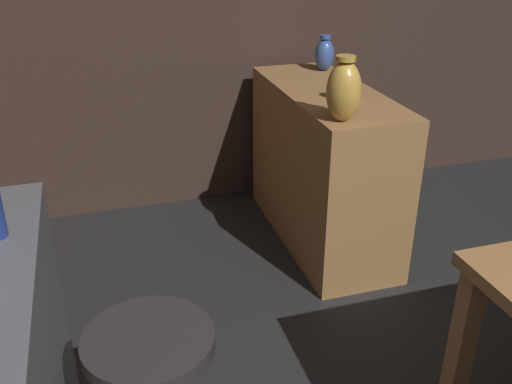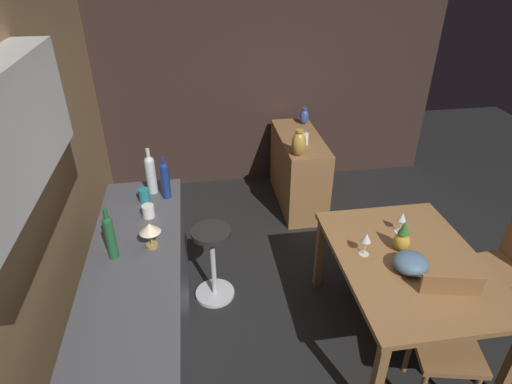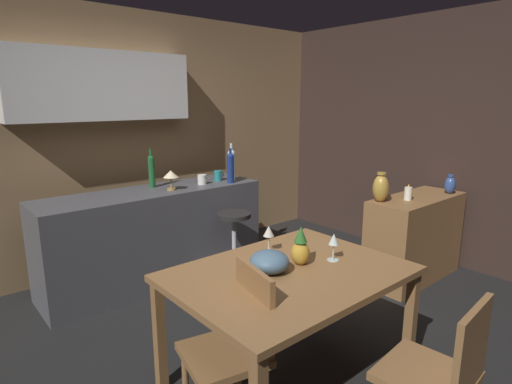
% 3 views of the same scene
% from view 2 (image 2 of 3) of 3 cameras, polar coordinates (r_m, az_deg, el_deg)
% --- Properties ---
extents(ground_plane, '(9.00, 9.00, 0.00)m').
position_cam_2_polar(ground_plane, '(3.67, 10.52, -16.77)').
color(ground_plane, black).
extents(wall_kitchen_back, '(5.20, 0.33, 2.60)m').
position_cam_2_polar(wall_kitchen_back, '(2.79, -30.15, -0.78)').
color(wall_kitchen_back, '#9E7A51').
rests_on(wall_kitchen_back, ground_plane).
extents(wall_side_right, '(0.10, 4.40, 2.60)m').
position_cam_2_polar(wall_side_right, '(5.09, -0.45, 15.09)').
color(wall_side_right, '#33231E').
rests_on(wall_side_right, ground_plane).
extents(dining_table, '(1.36, 1.00, 0.74)m').
position_cam_2_polar(dining_table, '(3.27, 19.68, -9.54)').
color(dining_table, olive).
rests_on(dining_table, ground_plane).
extents(kitchen_counter, '(2.10, 0.60, 0.90)m').
position_cam_2_polar(kitchen_counter, '(3.18, -14.88, -15.11)').
color(kitchen_counter, '#4C4C51').
rests_on(kitchen_counter, ground_plane).
extents(sideboard_cabinet, '(1.10, 0.44, 0.82)m').
position_cam_2_polar(sideboard_cabinet, '(4.87, 5.67, 2.89)').
color(sideboard_cabinet, olive).
rests_on(sideboard_cabinet, ground_plane).
extents(chair_near_window, '(0.48, 0.48, 0.88)m').
position_cam_2_polar(chair_near_window, '(3.14, 23.92, -17.05)').
color(chair_near_window, olive).
rests_on(chair_near_window, ground_plane).
extents(chair_by_doorway, '(0.43, 0.43, 0.87)m').
position_cam_2_polar(chair_by_doorway, '(3.89, 30.28, -8.43)').
color(chair_by_doorway, olive).
rests_on(chair_by_doorway, ground_plane).
extents(bar_stool, '(0.34, 0.34, 0.69)m').
position_cam_2_polar(bar_stool, '(3.61, -5.75, -9.23)').
color(bar_stool, '#262323').
rests_on(bar_stool, ground_plane).
extents(wine_glass_left, '(0.07, 0.07, 0.17)m').
position_cam_2_polar(wine_glass_left, '(3.40, 18.87, -3.30)').
color(wine_glass_left, silver).
rests_on(wine_glass_left, dining_table).
extents(wine_glass_right, '(0.07, 0.07, 0.18)m').
position_cam_2_polar(wine_glass_right, '(3.09, 14.46, -6.03)').
color(wine_glass_right, silver).
rests_on(wine_glass_right, dining_table).
extents(pineapple_centerpiece, '(0.12, 0.12, 0.24)m').
position_cam_2_polar(pineapple_centerpiece, '(3.23, 18.91, -5.84)').
color(pineapple_centerpiece, gold).
rests_on(pineapple_centerpiece, dining_table).
extents(fruit_bowl, '(0.23, 0.23, 0.13)m').
position_cam_2_polar(fruit_bowl, '(3.08, 19.90, -8.88)').
color(fruit_bowl, slate).
rests_on(fruit_bowl, dining_table).
extents(wine_bottle_green, '(0.06, 0.06, 0.37)m').
position_cam_2_polar(wine_bottle_green, '(2.85, -18.85, -5.50)').
color(wine_bottle_green, '#1E592D').
rests_on(wine_bottle_green, kitchen_counter).
extents(wine_bottle_clear, '(0.08, 0.08, 0.38)m').
position_cam_2_polar(wine_bottle_clear, '(3.49, -13.85, 2.49)').
color(wine_bottle_clear, silver).
rests_on(wine_bottle_clear, kitchen_counter).
extents(wine_bottle_cobalt, '(0.07, 0.07, 0.35)m').
position_cam_2_polar(wine_bottle_cobalt, '(3.40, -12.01, 1.72)').
color(wine_bottle_cobalt, navy).
rests_on(wine_bottle_cobalt, kitchen_counter).
extents(cup_teal, '(0.12, 0.08, 0.11)m').
position_cam_2_polar(cup_teal, '(3.44, -14.68, -0.40)').
color(cup_teal, teal).
rests_on(cup_teal, kitchen_counter).
extents(cup_white, '(0.12, 0.09, 0.10)m').
position_cam_2_polar(cup_white, '(3.25, -14.15, -2.46)').
color(cup_white, white).
rests_on(cup_white, kitchen_counter).
extents(counter_lamp, '(0.14, 0.14, 0.19)m').
position_cam_2_polar(counter_lamp, '(2.89, -13.96, -4.87)').
color(counter_lamp, '#A58447').
rests_on(counter_lamp, kitchen_counter).
extents(pillar_candle_tall, '(0.07, 0.07, 0.15)m').
position_cam_2_polar(pillar_candle_tall, '(4.51, 6.56, 7.07)').
color(pillar_candle_tall, white).
rests_on(pillar_candle_tall, sideboard_cabinet).
extents(vase_ceramic_blue, '(0.10, 0.10, 0.19)m').
position_cam_2_polar(vase_ceramic_blue, '(5.02, 6.44, 9.96)').
color(vase_ceramic_blue, '#334C8C').
rests_on(vase_ceramic_blue, sideboard_cabinet).
extents(vase_brass, '(0.14, 0.14, 0.27)m').
position_cam_2_polar(vase_brass, '(4.23, 5.73, 6.46)').
color(vase_brass, '#B78C38').
rests_on(vase_brass, sideboard_cabinet).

